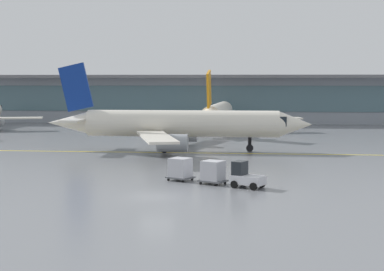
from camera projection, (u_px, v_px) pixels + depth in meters
The scene contains 8 objects.
ground_plane at pixel (157, 197), 44.65m from camera, with size 400.00×400.00×0.00m, color slate.
taxiway_centreline_stripe at pixel (181, 153), 71.64m from camera, with size 110.00×0.36×0.01m, color yellow.
terminal_concourse at pixel (214, 98), 122.84m from camera, with size 174.28×11.00×9.60m.
gate_airplane_1 at pixel (218, 113), 101.94m from camera, with size 28.31×30.50×10.10m.
taxiing_regional_jet at pixel (179, 124), 73.37m from camera, with size 32.28×30.11×10.72m.
baggage_tug at pixel (246, 177), 48.30m from camera, with size 2.95×2.51×2.10m.
cargo_dolly_lead at pixel (213, 171), 49.93m from camera, with size 2.60×2.39×1.94m.
cargo_dolly_trailing at pixel (180, 168), 51.69m from camera, with size 2.60×2.39×1.94m.
Camera 1 is at (6.57, -43.64, 8.55)m, focal length 56.73 mm.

